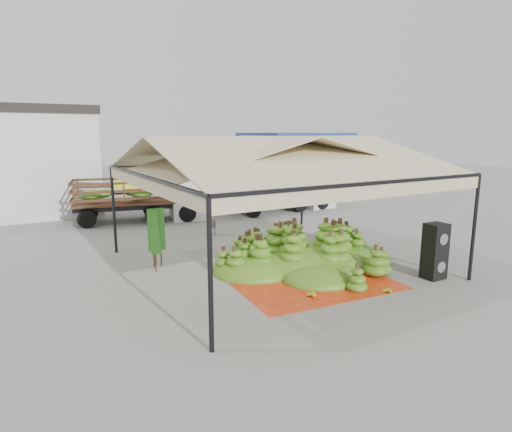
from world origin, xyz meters
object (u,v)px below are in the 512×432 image
speaker_stack (435,251)px  vendor (211,215)px  banana_heap (310,245)px  truck_left (146,194)px  truck_right (286,187)px

speaker_stack → vendor: speaker_stack is taller
banana_heap → truck_left: bearing=104.0°
speaker_stack → truck_left: 13.17m
truck_left → vendor: bearing=-58.6°
speaker_stack → truck_right: truck_right is taller
vendor → truck_right: size_ratio=0.27×
speaker_stack → banana_heap: bearing=132.3°
banana_heap → vendor: bearing=100.2°
banana_heap → speaker_stack: speaker_stack is taller
speaker_stack → truck_left: (-4.70, 12.30, 0.47)m
speaker_stack → vendor: size_ratio=1.00×
speaker_stack → vendor: 8.75m
vendor → truck_left: size_ratio=0.25×
vendor → truck_right: (5.89, 3.21, 0.46)m
speaker_stack → truck_right: bearing=79.4°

